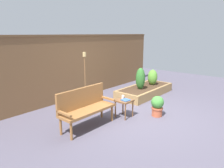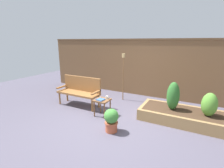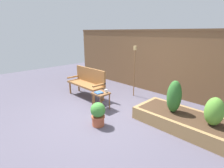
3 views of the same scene
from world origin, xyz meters
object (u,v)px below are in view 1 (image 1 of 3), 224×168
at_px(side_table, 124,103).
at_px(potted_boxwood, 157,105).
at_px(tiki_torch, 85,69).
at_px(shrub_near_bench, 140,79).
at_px(garden_bench, 85,105).
at_px(cup_on_table, 123,97).
at_px(book_on_table, 126,100).
at_px(shrub_far_corner, 153,77).

xyz_separation_m(side_table, potted_boxwood, (0.64, -0.64, -0.09)).
bearing_deg(tiki_torch, shrub_near_bench, -24.63).
height_order(garden_bench, cup_on_table, garden_bench).
bearing_deg(cup_on_table, garden_bench, 167.94).
bearing_deg(garden_bench, side_table, -18.60).
relative_size(garden_bench, book_on_table, 7.29).
distance_m(side_table, cup_on_table, 0.19).
bearing_deg(side_table, book_on_table, -105.42).
height_order(side_table, potted_boxwood, potted_boxwood).
xyz_separation_m(potted_boxwood, shrub_near_bench, (1.14, 1.29, 0.37)).
xyz_separation_m(shrub_near_bench, tiki_torch, (-1.81, 0.83, 0.46)).
bearing_deg(book_on_table, cup_on_table, 66.73).
xyz_separation_m(side_table, shrub_near_bench, (1.78, 0.65, 0.28)).
relative_size(side_table, shrub_near_bench, 0.64).
distance_m(potted_boxwood, tiki_torch, 2.37).
distance_m(garden_bench, book_on_table, 1.13).
distance_m(shrub_far_corner, tiki_torch, 2.83).
distance_m(side_table, book_on_table, 0.12).
xyz_separation_m(cup_on_table, book_on_table, (-0.11, -0.17, -0.03)).
bearing_deg(potted_boxwood, tiki_torch, 107.38).
bearing_deg(side_table, cup_on_table, 51.36).
bearing_deg(garden_bench, shrub_near_bench, 5.80).
bearing_deg(shrub_near_bench, tiki_torch, 155.37).
distance_m(cup_on_table, shrub_far_corner, 2.59).
bearing_deg(cup_on_table, side_table, -128.64).
distance_m(garden_bench, tiki_torch, 1.64).
height_order(side_table, cup_on_table, cup_on_table).
height_order(cup_on_table, potted_boxwood, cup_on_table).
bearing_deg(tiki_torch, shrub_far_corner, -17.39).
distance_m(garden_bench, cup_on_table, 1.18).
bearing_deg(garden_bench, potted_boxwood, -30.48).
xyz_separation_m(cup_on_table, shrub_near_bench, (1.69, 0.54, 0.15)).
bearing_deg(cup_on_table, potted_boxwood, -54.13).
xyz_separation_m(garden_bench, potted_boxwood, (1.70, -1.00, -0.24)).
xyz_separation_m(shrub_far_corner, tiki_torch, (-2.65, 0.83, 0.55)).
bearing_deg(potted_boxwood, garden_bench, 149.52).
bearing_deg(tiki_torch, book_on_table, -89.59).
height_order(shrub_near_bench, tiki_torch, tiki_torch).
xyz_separation_m(book_on_table, shrub_near_bench, (1.80, 0.71, 0.18)).
height_order(book_on_table, shrub_far_corner, shrub_far_corner).
xyz_separation_m(shrub_near_bench, shrub_far_corner, (0.84, 0.00, -0.08)).
relative_size(book_on_table, shrub_near_bench, 0.26).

